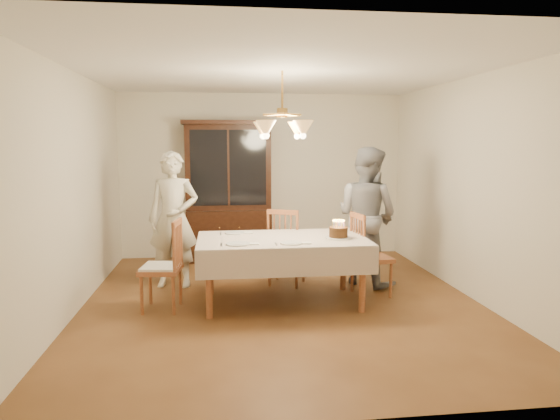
{
  "coord_description": "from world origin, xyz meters",
  "views": [
    {
      "loc": [
        -0.7,
        -5.5,
        1.82
      ],
      "look_at": [
        0.0,
        0.2,
        1.05
      ],
      "focal_mm": 32.0,
      "sensor_mm": 36.0,
      "label": 1
    }
  ],
  "objects": [
    {
      "name": "place_setting_near_right",
      "position": [
        0.07,
        -0.34,
        0.77
      ],
      "size": [
        0.38,
        0.23,
        0.02
      ],
      "color": "white",
      "rests_on": "dining_table"
    },
    {
      "name": "chair_far_side",
      "position": [
        0.15,
        0.75,
        0.44
      ],
      "size": [
        0.57,
        0.56,
        1.0
      ],
      "color": "brown",
      "rests_on": "ground"
    },
    {
      "name": "dining_table",
      "position": [
        0.0,
        0.0,
        0.68
      ],
      "size": [
        1.9,
        1.1,
        0.76
      ],
      "color": "brown",
      "rests_on": "ground"
    },
    {
      "name": "chair_right_end",
      "position": [
        1.09,
        0.18,
        0.44
      ],
      "size": [
        0.47,
        0.49,
        1.0
      ],
      "color": "brown",
      "rests_on": "ground"
    },
    {
      "name": "adult_in_grey",
      "position": [
        1.18,
        0.68,
        0.89
      ],
      "size": [
        1.07,
        1.09,
        1.78
      ],
      "primitive_type": "imported",
      "rotation": [
        0.0,
        0.0,
        2.25
      ],
      "color": "slate",
      "rests_on": "ground"
    },
    {
      "name": "chair_left_end",
      "position": [
        -1.34,
        -0.07,
        0.45
      ],
      "size": [
        0.47,
        0.49,
        1.0
      ],
      "color": "brown",
      "rests_on": "ground"
    },
    {
      "name": "chandelier",
      "position": [
        -0.0,
        -0.0,
        1.98
      ],
      "size": [
        0.62,
        0.62,
        0.73
      ],
      "color": "#BF8C3F",
      "rests_on": "ground"
    },
    {
      "name": "elderly_woman",
      "position": [
        -1.28,
        0.85,
        0.86
      ],
      "size": [
        0.67,
        0.48,
        1.73
      ],
      "primitive_type": "imported",
      "rotation": [
        0.0,
        0.0,
        -0.11
      ],
      "color": "beige",
      "rests_on": "ground"
    },
    {
      "name": "china_hutch",
      "position": [
        -0.56,
        2.25,
        1.04
      ],
      "size": [
        1.38,
        0.54,
        2.16
      ],
      "color": "black",
      "rests_on": "ground"
    },
    {
      "name": "place_setting_far_left",
      "position": [
        -0.51,
        0.34,
        0.77
      ],
      "size": [
        0.38,
        0.23,
        0.02
      ],
      "color": "white",
      "rests_on": "dining_table"
    },
    {
      "name": "birthday_cake",
      "position": [
        0.63,
        -0.1,
        0.82
      ],
      "size": [
        0.3,
        0.3,
        0.21
      ],
      "color": "white",
      "rests_on": "dining_table"
    },
    {
      "name": "place_setting_near_left",
      "position": [
        -0.5,
        -0.32,
        0.77
      ],
      "size": [
        0.4,
        0.26,
        0.02
      ],
      "color": "white",
      "rests_on": "dining_table"
    },
    {
      "name": "ground",
      "position": [
        0.0,
        0.0,
        0.0
      ],
      "size": [
        5.0,
        5.0,
        0.0
      ],
      "primitive_type": "plane",
      "color": "brown",
      "rests_on": "ground"
    },
    {
      "name": "room_shell",
      "position": [
        0.0,
        0.0,
        1.58
      ],
      "size": [
        5.0,
        5.0,
        5.0
      ],
      "color": "white",
      "rests_on": "ground"
    }
  ]
}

